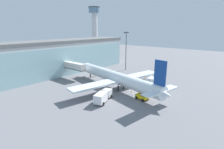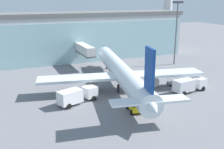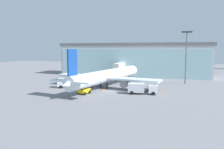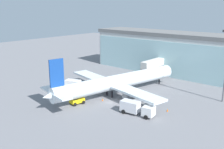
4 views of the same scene
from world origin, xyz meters
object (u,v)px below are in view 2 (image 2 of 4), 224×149
airplane (121,73)px  fuel_truck (189,85)px  baggage_cart (174,83)px  safety_cone_wingtip (186,80)px  catering_truck (77,95)px  jet_bridge (84,50)px  apron_light_mast (176,27)px  pushback_tug (135,106)px  safety_cone_nose (136,96)px

airplane → fuel_truck: 13.23m
baggage_cart → safety_cone_wingtip: 4.33m
airplane → catering_truck: size_ratio=5.19×
jet_bridge → baggage_cart: 26.02m
catering_truck → fuel_truck: size_ratio=1.02×
apron_light_mast → safety_cone_wingtip: size_ratio=30.36×
fuel_truck → catering_truck: bearing=164.6°
apron_light_mast → pushback_tug: 35.42m
catering_truck → safety_cone_nose: bearing=-28.5°
safety_cone_nose → catering_truck: bearing=170.3°
pushback_tug → baggage_cart: bearing=-47.7°
apron_light_mast → airplane: bearing=-151.1°
safety_cone_nose → fuel_truck: bearing=-8.6°
baggage_cart → safety_cone_nose: baggage_cart is taller
jet_bridge → safety_cone_nose: jet_bridge is taller
apron_light_mast → catering_truck: bearing=-154.0°
catering_truck → pushback_tug: bearing=-62.9°
fuel_truck → jet_bridge: bearing=107.5°
apron_light_mast → catering_truck: size_ratio=2.19×
apron_light_mast → fuel_truck: bearing=-120.3°
safety_cone_wingtip → safety_cone_nose: bearing=-164.8°
jet_bridge → catering_truck: size_ratio=1.58×
jet_bridge → catering_truck: jet_bridge is taller
fuel_truck → apron_light_mast: bearing=53.4°
apron_light_mast → catering_truck: (-32.67, -15.94, -8.58)m
fuel_truck → safety_cone_nose: (-10.75, 1.62, -1.19)m
catering_truck → baggage_cart: bearing=-15.8°
apron_light_mast → safety_cone_nose: 29.96m
jet_bridge → fuel_truck: jet_bridge is taller
pushback_tug → apron_light_mast: bearing=-35.9°
baggage_cart → safety_cone_wingtip: (4.16, 1.17, -0.23)m
fuel_truck → safety_cone_nose: 10.94m
apron_light_mast → baggage_cart: bearing=-127.2°
pushback_tug → airplane: bearing=-3.3°
jet_bridge → fuel_truck: 29.92m
pushback_tug → catering_truck: bearing=57.5°
airplane → pushback_tug: bearing=178.0°
apron_light_mast → safety_cone_wingtip: (-7.09, -13.67, -9.77)m
pushback_tug → safety_cone_wingtip: pushback_tug is taller
baggage_cart → safety_cone_nose: size_ratio=5.49×
apron_light_mast → safety_cone_wingtip: apron_light_mast is taller
fuel_truck → pushback_tug: 14.43m
airplane → safety_cone_wingtip: bearing=-82.2°
catering_truck → baggage_cart: 21.47m
jet_bridge → airplane: 20.23m
jet_bridge → safety_cone_nose: bearing=-176.5°
jet_bridge → baggage_cart: (12.09, -22.69, -4.01)m
jet_bridge → safety_cone_wingtip: (16.25, -21.52, -4.24)m
fuel_truck → pushback_tug: fuel_truck is taller
jet_bridge → pushback_tug: bearing=177.2°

